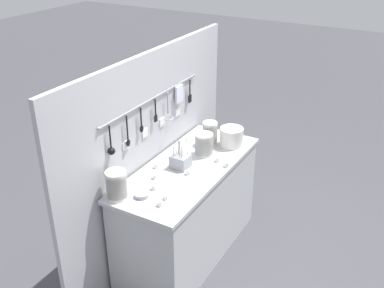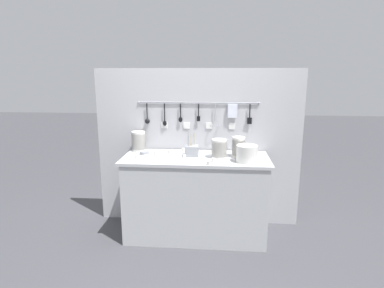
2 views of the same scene
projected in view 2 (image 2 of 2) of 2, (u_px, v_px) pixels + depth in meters
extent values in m
plane|color=#424247|center=(195.00, 234.00, 3.53)|extent=(20.00, 20.00, 0.00)
cube|color=#B7BABC|center=(196.00, 158.00, 3.34)|extent=(1.52, 0.63, 0.03)
cube|color=#B7BABC|center=(196.00, 198.00, 3.44)|extent=(1.46, 0.61, 0.85)
cube|color=#B2B2B7|center=(198.00, 148.00, 3.67)|extent=(2.32, 0.04, 1.79)
cylinder|color=#93969E|center=(198.00, 103.00, 3.53)|extent=(1.33, 0.01, 0.01)
sphere|color=#93969E|center=(139.00, 102.00, 3.58)|extent=(0.02, 0.02, 0.02)
sphere|color=#93969E|center=(259.00, 103.00, 3.47)|extent=(0.02, 0.02, 0.02)
cylinder|color=black|center=(147.00, 111.00, 3.58)|extent=(0.01, 0.01, 0.18)
sphere|color=black|center=(147.00, 121.00, 3.61)|extent=(0.06, 0.06, 0.06)
cylinder|color=#93969E|center=(147.00, 103.00, 3.57)|extent=(0.00, 0.01, 0.02)
cylinder|color=black|center=(165.00, 112.00, 3.57)|extent=(0.01, 0.01, 0.20)
ellipsoid|color=black|center=(165.00, 123.00, 3.60)|extent=(0.04, 0.02, 0.06)
cylinder|color=#93969E|center=(165.00, 103.00, 3.56)|extent=(0.01, 0.01, 0.02)
cylinder|color=black|center=(180.00, 111.00, 3.55)|extent=(0.01, 0.01, 0.15)
ellipsoid|color=black|center=(181.00, 120.00, 3.57)|extent=(0.04, 0.02, 0.06)
cylinder|color=#93969E|center=(181.00, 103.00, 3.54)|extent=(0.01, 0.01, 0.02)
cylinder|color=black|center=(198.00, 110.00, 3.53)|extent=(0.01, 0.01, 0.14)
cube|color=black|center=(198.00, 119.00, 3.55)|extent=(0.04, 0.01, 0.06)
cylinder|color=#93969E|center=(199.00, 103.00, 3.53)|extent=(0.01, 0.01, 0.02)
cylinder|color=#93969E|center=(215.00, 113.00, 3.52)|extent=(0.01, 0.01, 0.19)
torus|color=#93969E|center=(215.00, 125.00, 3.55)|extent=(0.10, 0.10, 0.01)
cylinder|color=#93969E|center=(215.00, 103.00, 3.51)|extent=(0.01, 0.01, 0.02)
cube|color=silver|center=(233.00, 111.00, 3.50)|extent=(0.10, 0.02, 0.15)
cylinder|color=#93969E|center=(233.00, 103.00, 3.50)|extent=(0.01, 0.01, 0.02)
cylinder|color=black|center=(250.00, 111.00, 3.49)|extent=(0.01, 0.01, 0.15)
cube|color=black|center=(249.00, 121.00, 3.51)|extent=(0.05, 0.01, 0.07)
cylinder|color=#93969E|center=(250.00, 104.00, 3.48)|extent=(0.00, 0.01, 0.02)
cube|color=white|center=(164.00, 125.00, 3.62)|extent=(0.07, 0.01, 0.07)
cube|color=white|center=(187.00, 125.00, 3.60)|extent=(0.07, 0.01, 0.07)
cube|color=white|center=(209.00, 126.00, 3.58)|extent=(0.07, 0.01, 0.07)
cube|color=white|center=(232.00, 126.00, 3.56)|extent=(0.07, 0.01, 0.07)
cylinder|color=silver|center=(219.00, 156.00, 3.30)|extent=(0.15, 0.15, 0.04)
cylinder|color=silver|center=(219.00, 154.00, 3.29)|extent=(0.15, 0.15, 0.04)
cylinder|color=silver|center=(219.00, 152.00, 3.29)|extent=(0.15, 0.15, 0.04)
cylinder|color=silver|center=(219.00, 150.00, 3.28)|extent=(0.15, 0.15, 0.04)
cylinder|color=silver|center=(219.00, 148.00, 3.28)|extent=(0.15, 0.15, 0.04)
cylinder|color=silver|center=(219.00, 146.00, 3.27)|extent=(0.15, 0.15, 0.04)
cylinder|color=silver|center=(219.00, 143.00, 3.27)|extent=(0.15, 0.15, 0.04)
cylinder|color=silver|center=(219.00, 141.00, 3.26)|extent=(0.15, 0.15, 0.04)
cylinder|color=silver|center=(238.00, 155.00, 3.32)|extent=(0.13, 0.13, 0.05)
cylinder|color=silver|center=(238.00, 152.00, 3.32)|extent=(0.13, 0.13, 0.05)
cylinder|color=silver|center=(238.00, 150.00, 3.31)|extent=(0.13, 0.13, 0.05)
cylinder|color=silver|center=(238.00, 147.00, 3.30)|extent=(0.13, 0.13, 0.05)
cylinder|color=silver|center=(239.00, 145.00, 3.30)|extent=(0.13, 0.13, 0.05)
cylinder|color=silver|center=(239.00, 142.00, 3.29)|extent=(0.13, 0.13, 0.05)
cylinder|color=silver|center=(239.00, 139.00, 3.29)|extent=(0.13, 0.13, 0.05)
cylinder|color=silver|center=(139.00, 149.00, 3.59)|extent=(0.15, 0.15, 0.05)
cylinder|color=silver|center=(139.00, 147.00, 3.59)|extent=(0.15, 0.15, 0.05)
cylinder|color=silver|center=(139.00, 144.00, 3.58)|extent=(0.15, 0.15, 0.05)
cylinder|color=silver|center=(139.00, 142.00, 3.58)|extent=(0.15, 0.15, 0.05)
cylinder|color=silver|center=(139.00, 140.00, 3.57)|extent=(0.15, 0.15, 0.05)
cylinder|color=silver|center=(139.00, 138.00, 3.56)|extent=(0.15, 0.15, 0.05)
cylinder|color=silver|center=(138.00, 136.00, 3.56)|extent=(0.15, 0.15, 0.05)
cylinder|color=silver|center=(138.00, 133.00, 3.55)|extent=(0.15, 0.15, 0.05)
cylinder|color=silver|center=(247.00, 161.00, 3.15)|extent=(0.21, 0.21, 0.01)
cylinder|color=silver|center=(247.00, 160.00, 3.15)|extent=(0.21, 0.21, 0.01)
cylinder|color=silver|center=(247.00, 159.00, 3.14)|extent=(0.21, 0.21, 0.01)
cylinder|color=silver|center=(247.00, 158.00, 3.14)|extent=(0.21, 0.21, 0.01)
cylinder|color=silver|center=(247.00, 157.00, 3.14)|extent=(0.21, 0.21, 0.01)
cylinder|color=silver|center=(247.00, 156.00, 3.13)|extent=(0.21, 0.21, 0.01)
cylinder|color=silver|center=(247.00, 154.00, 3.13)|extent=(0.21, 0.21, 0.01)
cylinder|color=silver|center=(247.00, 153.00, 3.13)|extent=(0.21, 0.21, 0.01)
cylinder|color=silver|center=(247.00, 152.00, 3.13)|extent=(0.21, 0.21, 0.01)
cylinder|color=silver|center=(247.00, 151.00, 3.12)|extent=(0.21, 0.21, 0.01)
cylinder|color=silver|center=(247.00, 150.00, 3.12)|extent=(0.21, 0.21, 0.01)
cylinder|color=silver|center=(247.00, 148.00, 3.12)|extent=(0.21, 0.21, 0.01)
cylinder|color=silver|center=(247.00, 147.00, 3.12)|extent=(0.21, 0.21, 0.01)
cylinder|color=silver|center=(247.00, 146.00, 3.11)|extent=(0.21, 0.21, 0.01)
cylinder|color=#93969E|center=(145.00, 153.00, 3.45)|extent=(0.10, 0.10, 0.03)
cube|color=#93969E|center=(192.00, 151.00, 3.37)|extent=(0.14, 0.14, 0.11)
cylinder|color=#93969E|center=(189.00, 144.00, 3.33)|extent=(0.01, 0.01, 0.16)
cylinder|color=#C6B793|center=(193.00, 143.00, 3.36)|extent=(0.02, 0.03, 0.16)
cylinder|color=#93969E|center=(194.00, 142.00, 3.38)|extent=(0.01, 0.02, 0.17)
cylinder|color=#93969E|center=(191.00, 141.00, 3.35)|extent=(0.02, 0.02, 0.22)
cylinder|color=#C6B793|center=(190.00, 141.00, 3.38)|extent=(0.02, 0.02, 0.19)
cylinder|color=#C6B793|center=(195.00, 142.00, 3.31)|extent=(0.01, 0.01, 0.20)
cylinder|color=#93969E|center=(188.00, 140.00, 3.39)|extent=(0.01, 0.02, 0.20)
cylinder|color=#C6B793|center=(190.00, 141.00, 3.32)|extent=(0.01, 0.01, 0.21)
cylinder|color=#C6B793|center=(193.00, 142.00, 3.37)|extent=(0.02, 0.02, 0.18)
cylinder|color=silver|center=(156.00, 153.00, 3.41)|extent=(0.04, 0.04, 0.04)
cylinder|color=silver|center=(137.00, 157.00, 3.27)|extent=(0.04, 0.04, 0.04)
cylinder|color=silver|center=(209.00, 163.00, 3.05)|extent=(0.04, 0.04, 0.04)
cylinder|color=silver|center=(214.00, 160.00, 3.15)|extent=(0.04, 0.04, 0.04)
cylinder|color=silver|center=(184.00, 157.00, 3.28)|extent=(0.04, 0.04, 0.04)
cylinder|color=silver|center=(170.00, 151.00, 3.48)|extent=(0.04, 0.04, 0.04)
cylinder|color=silver|center=(146.00, 157.00, 3.28)|extent=(0.04, 0.04, 0.04)
cylinder|color=silver|center=(184.00, 150.00, 3.55)|extent=(0.04, 0.04, 0.04)
cylinder|color=silver|center=(252.00, 154.00, 3.36)|extent=(0.04, 0.04, 0.04)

